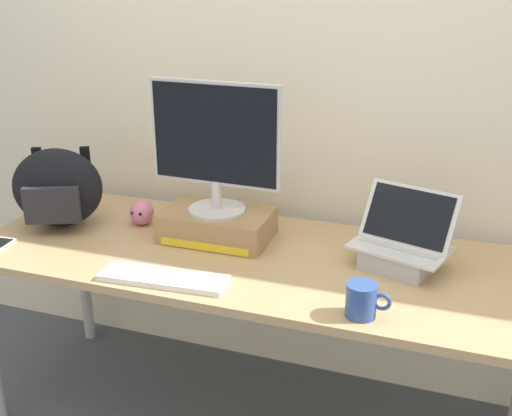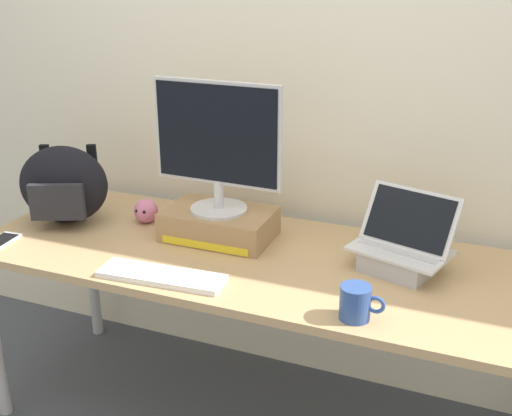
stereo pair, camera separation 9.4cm
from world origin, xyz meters
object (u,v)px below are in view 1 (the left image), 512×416
object	(u,v)px
open_laptop	(401,250)
external_keyboard	(163,278)
coffee_mug	(362,300)
desktop_monitor	(215,145)
messenger_backpack	(58,188)
toner_box_yellow	(217,225)
plush_toy	(142,213)

from	to	relation	value
open_laptop	external_keyboard	world-z (taller)	open_laptop
open_laptop	coffee_mug	world-z (taller)	open_laptop
desktop_monitor	external_keyboard	bearing A→B (deg)	-93.84
open_laptop	messenger_backpack	world-z (taller)	messenger_backpack
toner_box_yellow	messenger_backpack	size ratio (longest dim) A/B	1.04
external_keyboard	plush_toy	distance (m)	0.50
open_laptop	plush_toy	size ratio (longest dim) A/B	3.77
coffee_mug	plush_toy	size ratio (longest dim) A/B	1.38
coffee_mug	open_laptop	bearing A→B (deg)	79.60
messenger_backpack	plush_toy	xyz separation A→B (m)	(0.30, 0.12, -0.11)
messenger_backpack	toner_box_yellow	bearing A→B (deg)	-14.51
desktop_monitor	messenger_backpack	world-z (taller)	desktop_monitor
external_keyboard	toner_box_yellow	bearing A→B (deg)	80.68
external_keyboard	plush_toy	bearing A→B (deg)	122.64
messenger_backpack	coffee_mug	distance (m)	1.29
open_laptop	coffee_mug	size ratio (longest dim) A/B	2.72
open_laptop	toner_box_yellow	bearing A→B (deg)	-164.73
toner_box_yellow	coffee_mug	xyz separation A→B (m)	(0.62, -0.38, -0.00)
desktop_monitor	plush_toy	xyz separation A→B (m)	(-0.33, 0.03, -0.32)
toner_box_yellow	open_laptop	bearing A→B (deg)	-1.31
external_keyboard	plush_toy	xyz separation A→B (m)	(-0.30, 0.40, 0.04)
toner_box_yellow	external_keyboard	size ratio (longest dim) A/B	0.93
desktop_monitor	open_laptop	xyz separation A→B (m)	(0.68, -0.01, -0.31)
desktop_monitor	plush_toy	bearing A→B (deg)	177.03
desktop_monitor	open_laptop	world-z (taller)	desktop_monitor
toner_box_yellow	plush_toy	world-z (taller)	toner_box_yellow
desktop_monitor	external_keyboard	size ratio (longest dim) A/B	1.14
coffee_mug	plush_toy	world-z (taller)	coffee_mug
desktop_monitor	toner_box_yellow	bearing A→B (deg)	89.35
desktop_monitor	open_laptop	bearing A→B (deg)	0.47
desktop_monitor	plush_toy	world-z (taller)	desktop_monitor
toner_box_yellow	desktop_monitor	bearing A→B (deg)	-92.33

